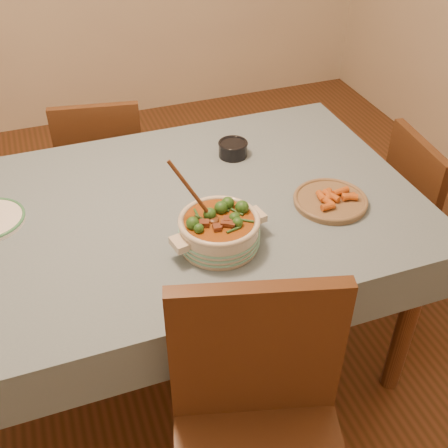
# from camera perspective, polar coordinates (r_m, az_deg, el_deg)

# --- Properties ---
(floor) EXTENTS (4.50, 4.50, 0.00)m
(floor) POSITION_cam_1_polar(r_m,az_deg,el_deg) (2.43, -4.17, -12.74)
(floor) COLOR #4B2E15
(floor) RESTS_ON ground
(dining_table) EXTENTS (1.68, 1.08, 0.76)m
(dining_table) POSITION_cam_1_polar(r_m,az_deg,el_deg) (1.96, -5.03, -0.38)
(dining_table) COLOR brown
(dining_table) RESTS_ON floor
(stew_casserole) EXTENTS (0.32, 0.28, 0.30)m
(stew_casserole) POSITION_cam_1_polar(r_m,az_deg,el_deg) (1.70, -0.51, -0.49)
(stew_casserole) COLOR beige
(stew_casserole) RESTS_ON dining_table
(condiment_bowl) EXTENTS (0.14, 0.14, 0.06)m
(condiment_bowl) POSITION_cam_1_polar(r_m,az_deg,el_deg) (2.16, 0.92, 7.72)
(condiment_bowl) COLOR black
(condiment_bowl) RESTS_ON dining_table
(fried_plate) EXTENTS (0.25, 0.25, 0.04)m
(fried_plate) POSITION_cam_1_polar(r_m,az_deg,el_deg) (1.94, 10.76, 2.46)
(fried_plate) COLOR olive
(fried_plate) RESTS_ON dining_table
(chair_far) EXTENTS (0.44, 0.44, 0.82)m
(chair_far) POSITION_cam_1_polar(r_m,az_deg,el_deg) (2.73, -12.15, 5.87)
(chair_far) COLOR #57341A
(chair_far) RESTS_ON floor
(chair_near) EXTENTS (0.56, 0.56, 0.97)m
(chair_near) POSITION_cam_1_polar(r_m,az_deg,el_deg) (1.56, 3.63, -20.44)
(chair_near) COLOR #57341A
(chair_near) RESTS_ON floor
(chair_right) EXTENTS (0.41, 0.41, 0.81)m
(chair_right) POSITION_cam_1_polar(r_m,az_deg,el_deg) (2.52, 19.79, 1.23)
(chair_right) COLOR #57341A
(chair_right) RESTS_ON floor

